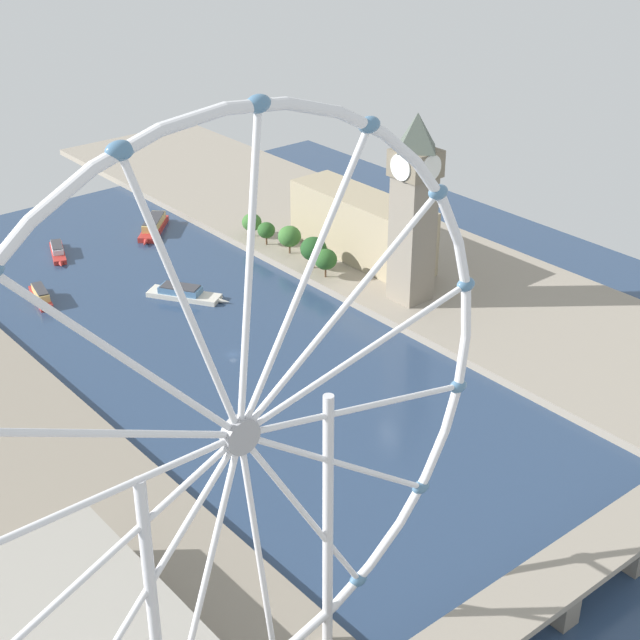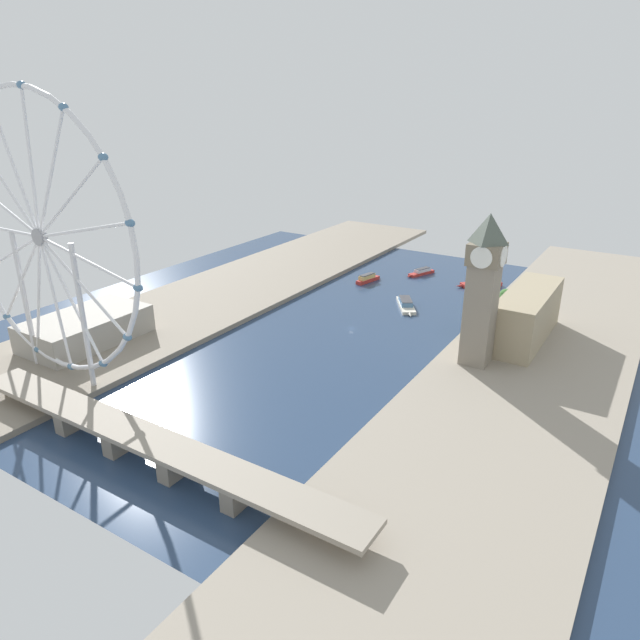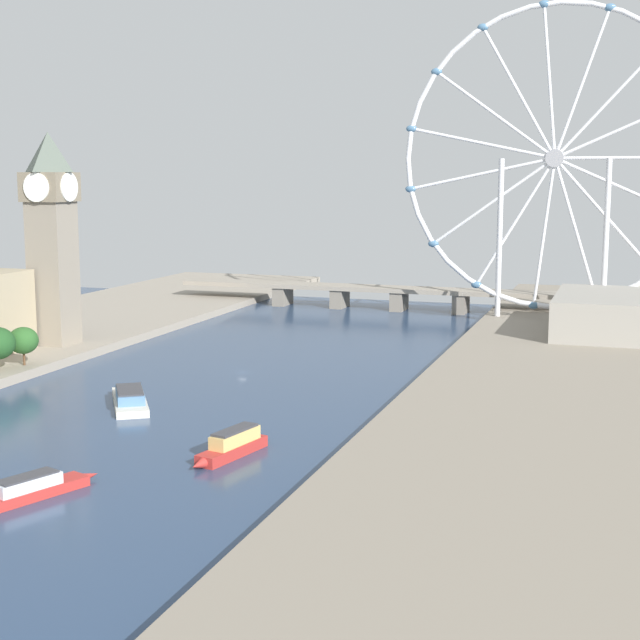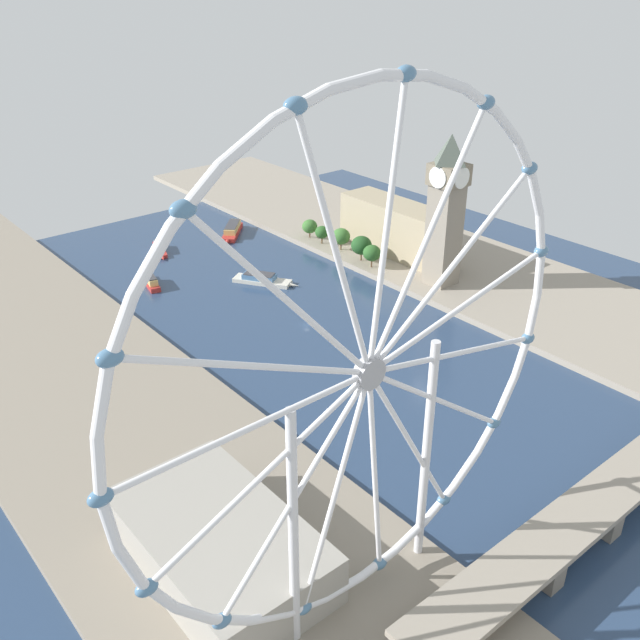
# 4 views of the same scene
# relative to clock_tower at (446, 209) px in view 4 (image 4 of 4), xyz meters

# --- Properties ---
(ground_plane) EXTENTS (378.89, 378.89, 0.00)m
(ground_plane) POSITION_rel_clock_tower_xyz_m (78.58, -12.03, -42.64)
(ground_plane) COLOR navy
(riverbank_left) EXTENTS (90.00, 520.00, 3.00)m
(riverbank_left) POSITION_rel_clock_tower_xyz_m (-25.86, -12.03, -41.14)
(riverbank_left) COLOR gray
(riverbank_left) RESTS_ON ground_plane
(riverbank_right) EXTENTS (90.00, 520.00, 3.00)m
(riverbank_right) POSITION_rel_clock_tower_xyz_m (183.03, -12.03, -41.14)
(riverbank_right) COLOR gray
(riverbank_right) RESTS_ON ground_plane
(clock_tower) EXTENTS (16.70, 16.70, 76.04)m
(clock_tower) POSITION_rel_clock_tower_xyz_m (0.00, 0.00, 0.00)
(clock_tower) COLOR gray
(clock_tower) RESTS_ON riverbank_left
(parliament_block) EXTENTS (22.00, 72.56, 27.97)m
(parliament_block) POSITION_rel_clock_tower_xyz_m (-13.43, -44.28, -25.66)
(parliament_block) COLOR tan
(parliament_block) RESTS_ON riverbank_left
(tree_row_embankment) EXTENTS (13.87, 65.66, 13.96)m
(tree_row_embankment) POSITION_rel_clock_tower_xyz_m (10.80, -60.96, -31.66)
(tree_row_embankment) COLOR #513823
(tree_row_embankment) RESTS_ON riverbank_left
(ferris_wheel) EXTENTS (129.17, 3.20, 131.99)m
(ferris_wheel) POSITION_rel_clock_tower_xyz_m (165.57, 119.19, 27.61)
(ferris_wheel) COLOR silver
(ferris_wheel) RESTS_ON riverbank_right
(riverside_hall) EXTENTS (37.68, 63.89, 15.23)m
(riverside_hall) POSITION_rel_clock_tower_xyz_m (189.47, 87.84, -32.03)
(riverside_hall) COLOR gray
(riverside_hall) RESTS_ON riverbank_right
(river_bridge) EXTENTS (190.89, 16.12, 10.95)m
(river_bridge) POSITION_rel_clock_tower_xyz_m (78.58, 144.45, -34.53)
(river_bridge) COLOR gray
(river_bridge) RESTS_ON ground_plane
(tour_boat_0) EXTENTS (28.20, 28.92, 6.18)m
(tour_boat_0) POSITION_rel_clock_tower_xyz_m (38.60, -134.30, -40.01)
(tour_boat_0) COLOR #B22D28
(tour_boat_0) RESTS_ON ground_plane
(tour_boat_1) EXTENTS (13.61, 27.37, 4.86)m
(tour_boat_1) POSITION_rel_clock_tower_xyz_m (86.70, -137.18, -40.71)
(tour_boat_1) COLOR #B22D28
(tour_boat_1) RESTS_ON ground_plane
(tour_boat_2) EXTENTS (9.52, 25.74, 6.19)m
(tour_boat_2) POSITION_rel_clock_tower_xyz_m (113.09, -98.81, -40.08)
(tour_boat_2) COLOR #B22D28
(tour_boat_2) RESTS_ON ground_plane
(tour_boat_3) EXTENTS (23.86, 32.95, 5.14)m
(tour_boat_3) POSITION_rel_clock_tower_xyz_m (66.71, -63.86, -40.60)
(tour_boat_3) COLOR beige
(tour_boat_3) RESTS_ON ground_plane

